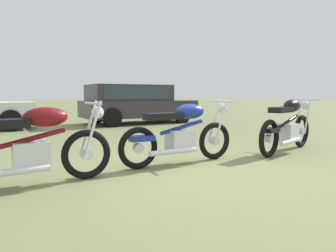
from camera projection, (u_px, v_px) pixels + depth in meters
The scene contains 5 objects.
ground_plane at pixel (193, 168), 4.67m from camera, with size 120.00×120.00×0.00m, color olive.
motorcycle_maroon at pixel (31, 147), 3.70m from camera, with size 2.01×0.64×1.02m.
motorcycle_blue at pixel (181, 134), 4.93m from camera, with size 2.04×0.64×1.02m.
motorcycle_black at pixel (288, 126), 5.96m from camera, with size 2.11×0.82×1.02m.
car_charcoal at pixel (134, 101), 11.69m from camera, with size 4.28×2.18×1.43m.
Camera 1 is at (-2.90, -3.56, 1.10)m, focal length 33.59 mm.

